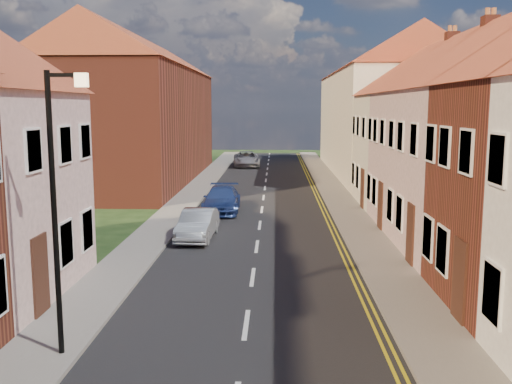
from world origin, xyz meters
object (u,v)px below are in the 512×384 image
object	(u,v)px
car_mid	(198,224)
car_far	(222,200)
lamppost	(58,197)
car_distant	(246,159)

from	to	relation	value
car_mid	car_far	xyz separation A→B (m)	(0.41, 6.08, 0.03)
car_mid	car_far	size ratio (longest dim) A/B	0.83
car_far	car_mid	bearing A→B (deg)	-95.00
lamppost	car_mid	xyz separation A→B (m)	(1.34, 11.26, -2.93)
lamppost	car_distant	size ratio (longest dim) A/B	1.21
lamppost	car_far	world-z (taller)	lamppost
car_far	car_distant	bearing A→B (deg)	88.58
car_mid	car_far	bearing A→B (deg)	88.66
car_mid	car_distant	size ratio (longest dim) A/B	0.75
car_far	car_distant	distance (m)	22.46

